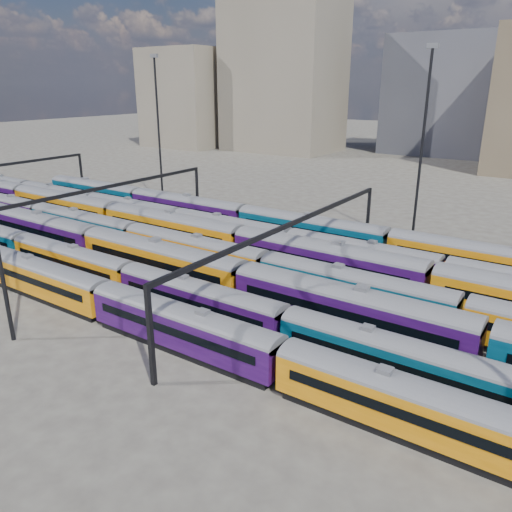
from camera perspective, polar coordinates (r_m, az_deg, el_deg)
The scene contains 12 objects.
ground at distance 57.95m, azimuth -4.48°, elevation -2.18°, with size 500.00×500.00×0.00m, color #413C37.
rake_0 at distance 41.57m, azimuth -8.44°, elevation -7.60°, with size 133.79×2.80×4.70m.
rake_1 at distance 52.63m, azimuth -14.29°, elevation -2.20°, with size 111.42×2.72×4.56m.
rake_2 at distance 64.03m, azimuth -17.98°, elevation 1.74°, with size 133.58×3.26×5.50m.
rake_3 at distance 59.19m, azimuth -7.16°, elevation 0.86°, with size 141.11×2.95×4.96m.
rake_4 at distance 67.94m, azimuth -9.63°, elevation 3.47°, with size 114.27×3.34×5.65m.
rake_5 at distance 73.94m, azimuth -8.94°, elevation 4.36°, with size 113.10×2.76×4.63m.
rake_6 at distance 62.77m, azimuth 14.95°, elevation 1.62°, with size 130.10×3.17×5.35m.
gantry_1 at distance 69.86m, azimuth -17.65°, elevation 6.50°, with size 0.35×40.35×8.03m.
gantry_2 at distance 50.38m, azimuth 4.26°, elevation 2.68°, with size 0.35×40.35×8.03m.
mast_1 at distance 90.75m, azimuth -11.10°, elevation 14.36°, with size 1.40×0.50×25.60m.
mast_3 at distance 68.98m, azimuth 18.51°, elevation 12.33°, with size 1.40×0.50×25.60m.
Camera 1 is at (34.04, -41.92, 21.05)m, focal length 35.00 mm.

